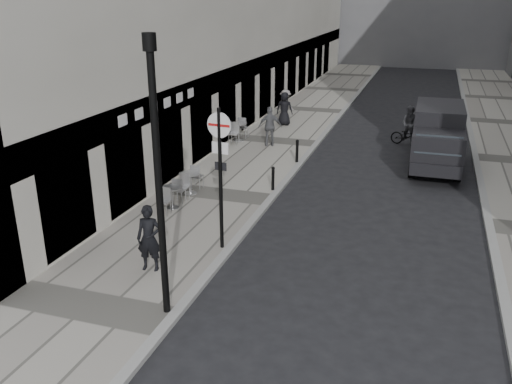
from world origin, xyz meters
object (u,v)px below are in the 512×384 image
at_px(walking_man, 149,238).
at_px(cyclist, 410,130).
at_px(panel_van, 438,134).
at_px(lamppost, 158,169).
at_px(sign_post, 220,161).

distance_m(walking_man, cyclist, 15.79).
relative_size(walking_man, cyclist, 0.93).
bearing_deg(walking_man, panel_van, 49.86).
relative_size(lamppost, cyclist, 3.19).
bearing_deg(lamppost, cyclist, 75.26).
distance_m(sign_post, lamppost, 3.47).
bearing_deg(cyclist, panel_van, -53.37).
xyz_separation_m(walking_man, sign_post, (1.26, 1.74, 1.63)).
height_order(sign_post, lamppost, lamppost).
bearing_deg(panel_van, sign_post, -119.15).
bearing_deg(cyclist, sign_post, -93.67).
xyz_separation_m(lamppost, panel_van, (5.53, 13.40, -2.07)).
bearing_deg(cyclist, lamppost, -90.09).
distance_m(lamppost, panel_van, 14.64).
bearing_deg(walking_man, cyclist, 59.13).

